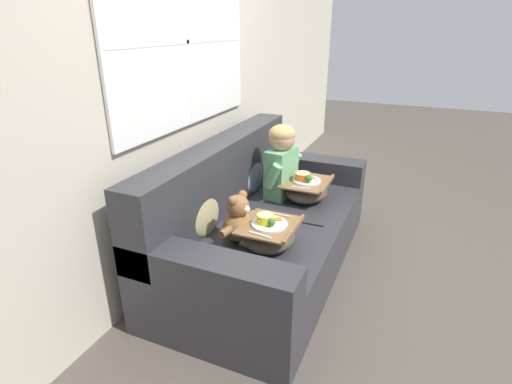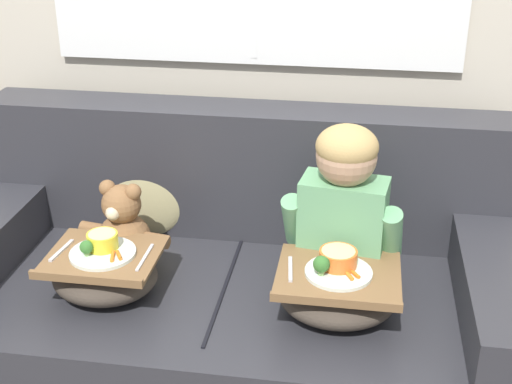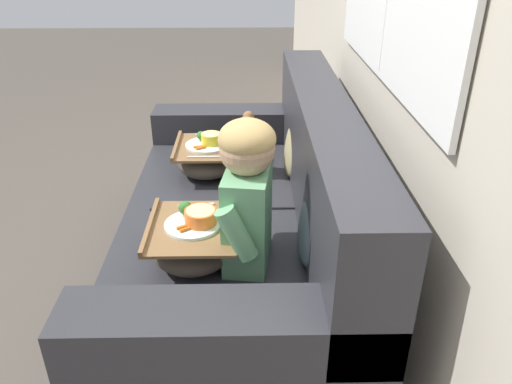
{
  "view_description": "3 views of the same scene",
  "coord_description": "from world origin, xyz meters",
  "px_view_note": "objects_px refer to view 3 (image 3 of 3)",
  "views": [
    {
      "loc": [
        -2.35,
        -0.91,
        1.66
      ],
      "look_at": [
        -0.14,
        0.05,
        0.64
      ],
      "focal_mm": 28.0,
      "sensor_mm": 36.0,
      "label": 1
    },
    {
      "loc": [
        0.43,
        -2.07,
        1.73
      ],
      "look_at": [
        0.09,
        0.09,
        0.71
      ],
      "focal_mm": 50.0,
      "sensor_mm": 36.0,
      "label": 2
    },
    {
      "loc": [
        1.98,
        0.06,
        1.55
      ],
      "look_at": [
        0.14,
        0.1,
        0.57
      ],
      "focal_mm": 35.0,
      "sensor_mm": 36.0,
      "label": 3
    }
  ],
  "objects_px": {
    "lap_tray_child": "(194,241)",
    "child_figure": "(247,187)",
    "couch": "(252,226)",
    "throw_pillow_behind_teddy": "(297,142)",
    "teddy_bear": "(246,149)",
    "throw_pillow_behind_child": "(315,220)",
    "lap_tray_teddy": "(207,158)"
  },
  "relations": [
    {
      "from": "couch",
      "to": "child_figure",
      "type": "bearing_deg",
      "value": -2.78
    },
    {
      "from": "couch",
      "to": "throw_pillow_behind_teddy",
      "type": "distance_m",
      "value": 0.52
    },
    {
      "from": "lap_tray_child",
      "to": "lap_tray_teddy",
      "type": "relative_size",
      "value": 1.06
    },
    {
      "from": "throw_pillow_behind_teddy",
      "to": "lap_tray_child",
      "type": "xyz_separation_m",
      "value": [
        0.77,
        -0.46,
        -0.09
      ]
    },
    {
      "from": "throw_pillow_behind_child",
      "to": "throw_pillow_behind_teddy",
      "type": "relative_size",
      "value": 0.99
    },
    {
      "from": "throw_pillow_behind_teddy",
      "to": "teddy_bear",
      "type": "relative_size",
      "value": 1.08
    },
    {
      "from": "couch",
      "to": "throw_pillow_behind_child",
      "type": "xyz_separation_m",
      "value": [
        0.38,
        0.24,
        0.26
      ]
    },
    {
      "from": "lap_tray_child",
      "to": "couch",
      "type": "bearing_deg",
      "value": 149.73
    },
    {
      "from": "throw_pillow_behind_child",
      "to": "throw_pillow_behind_teddy",
      "type": "xyz_separation_m",
      "value": [
        -0.77,
        0.0,
        0.0
      ]
    },
    {
      "from": "child_figure",
      "to": "lap_tray_teddy",
      "type": "bearing_deg",
      "value": -165.02
    },
    {
      "from": "child_figure",
      "to": "couch",
      "type": "bearing_deg",
      "value": 177.22
    },
    {
      "from": "couch",
      "to": "child_figure",
      "type": "distance_m",
      "value": 0.56
    },
    {
      "from": "lap_tray_teddy",
      "to": "child_figure",
      "type": "bearing_deg",
      "value": 14.98
    },
    {
      "from": "child_figure",
      "to": "lap_tray_child",
      "type": "bearing_deg",
      "value": -90.15
    },
    {
      "from": "throw_pillow_behind_child",
      "to": "child_figure",
      "type": "relative_size",
      "value": 0.65
    },
    {
      "from": "throw_pillow_behind_child",
      "to": "lap_tray_teddy",
      "type": "relative_size",
      "value": 1.02
    },
    {
      "from": "lap_tray_teddy",
      "to": "throw_pillow_behind_teddy",
      "type": "bearing_deg",
      "value": 89.95
    },
    {
      "from": "couch",
      "to": "teddy_bear",
      "type": "bearing_deg",
      "value": -176.73
    },
    {
      "from": "child_figure",
      "to": "teddy_bear",
      "type": "relative_size",
      "value": 1.64
    },
    {
      "from": "throw_pillow_behind_child",
      "to": "throw_pillow_behind_teddy",
      "type": "distance_m",
      "value": 0.77
    },
    {
      "from": "teddy_bear",
      "to": "lap_tray_child",
      "type": "relative_size",
      "value": 0.9
    },
    {
      "from": "throw_pillow_behind_child",
      "to": "lap_tray_teddy",
      "type": "height_order",
      "value": "throw_pillow_behind_child"
    },
    {
      "from": "child_figure",
      "to": "lap_tray_child",
      "type": "height_order",
      "value": "child_figure"
    },
    {
      "from": "lap_tray_child",
      "to": "lap_tray_teddy",
      "type": "distance_m",
      "value": 0.77
    },
    {
      "from": "lap_tray_child",
      "to": "child_figure",
      "type": "bearing_deg",
      "value": 89.85
    },
    {
      "from": "child_figure",
      "to": "teddy_bear",
      "type": "bearing_deg",
      "value": -179.75
    },
    {
      "from": "couch",
      "to": "teddy_bear",
      "type": "height_order",
      "value": "couch"
    },
    {
      "from": "teddy_bear",
      "to": "throw_pillow_behind_child",
      "type": "bearing_deg",
      "value": 18.5
    },
    {
      "from": "lap_tray_child",
      "to": "teddy_bear",
      "type": "bearing_deg",
      "value": 165.29
    },
    {
      "from": "throw_pillow_behind_teddy",
      "to": "couch",
      "type": "bearing_deg",
      "value": -31.5
    },
    {
      "from": "throw_pillow_behind_child",
      "to": "lap_tray_child",
      "type": "bearing_deg",
      "value": -90.09
    },
    {
      "from": "child_figure",
      "to": "lap_tray_teddy",
      "type": "height_order",
      "value": "child_figure"
    }
  ]
}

